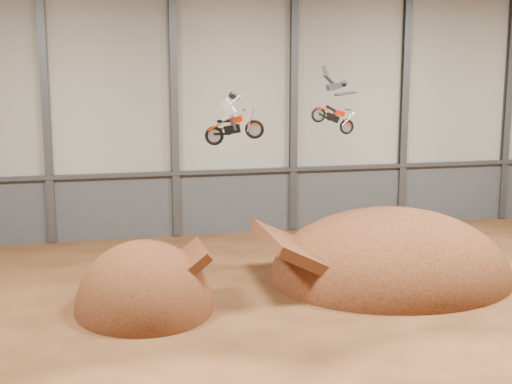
{
  "coord_description": "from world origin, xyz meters",
  "views": [
    {
      "loc": [
        -7.58,
        -23.71,
        9.65
      ],
      "look_at": [
        -1.28,
        4.0,
        4.37
      ],
      "focal_mm": 50.0,
      "sensor_mm": 36.0,
      "label": 1
    }
  ],
  "objects_px": {
    "fmx_rider_b": "(330,100)",
    "fmx_rider_a": "(236,115)",
    "takeoff_ramp": "(145,309)",
    "landing_ramp": "(390,278)"
  },
  "relations": [
    {
      "from": "landing_ramp",
      "to": "fmx_rider_b",
      "type": "relative_size",
      "value": 4.14
    },
    {
      "from": "fmx_rider_b",
      "to": "fmx_rider_a",
      "type": "bearing_deg",
      "value": -166.48
    },
    {
      "from": "fmx_rider_a",
      "to": "fmx_rider_b",
      "type": "xyz_separation_m",
      "value": [
        4.21,
        1.19,
        0.43
      ]
    },
    {
      "from": "fmx_rider_a",
      "to": "takeoff_ramp",
      "type": "bearing_deg",
      "value": -162.3
    },
    {
      "from": "takeoff_ramp",
      "to": "landing_ramp",
      "type": "xyz_separation_m",
      "value": [
        11.03,
        1.63,
        0.0
      ]
    },
    {
      "from": "takeoff_ramp",
      "to": "fmx_rider_a",
      "type": "xyz_separation_m",
      "value": [
        3.68,
        -0.09,
        7.58
      ]
    },
    {
      "from": "fmx_rider_a",
      "to": "landing_ramp",
      "type": "bearing_deg",
      "value": 32.35
    },
    {
      "from": "fmx_rider_a",
      "to": "fmx_rider_b",
      "type": "distance_m",
      "value": 4.4
    },
    {
      "from": "fmx_rider_a",
      "to": "fmx_rider_b",
      "type": "height_order",
      "value": "fmx_rider_b"
    },
    {
      "from": "fmx_rider_b",
      "to": "takeoff_ramp",
      "type": "bearing_deg",
      "value": -174.32
    }
  ]
}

